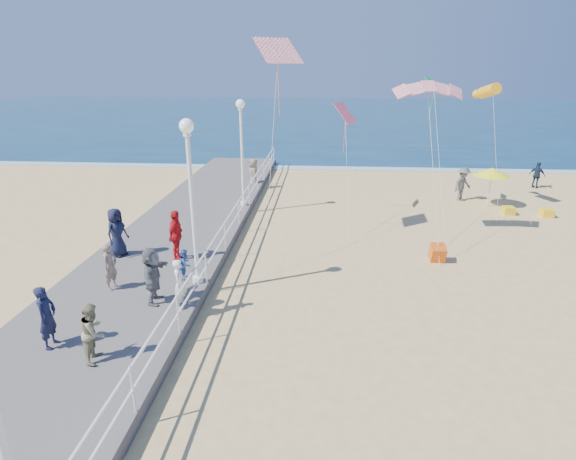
# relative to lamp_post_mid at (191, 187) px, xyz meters

# --- Properties ---
(ground) EXTENTS (160.00, 160.00, 0.00)m
(ground) POSITION_rel_lamp_post_mid_xyz_m (5.35, 0.00, -3.66)
(ground) COLOR #E5C177
(ground) RESTS_ON ground
(ocean) EXTENTS (160.00, 90.00, 0.05)m
(ocean) POSITION_rel_lamp_post_mid_xyz_m (5.35, 65.00, -3.65)
(ocean) COLOR #0C304B
(ocean) RESTS_ON ground
(surf_line) EXTENTS (160.00, 1.20, 0.04)m
(surf_line) POSITION_rel_lamp_post_mid_xyz_m (5.35, 20.50, -3.63)
(surf_line) COLOR white
(surf_line) RESTS_ON ground
(boardwalk) EXTENTS (5.00, 44.00, 0.40)m
(boardwalk) POSITION_rel_lamp_post_mid_xyz_m (-2.15, 0.00, -3.46)
(boardwalk) COLOR slate
(boardwalk) RESTS_ON ground
(railing) EXTENTS (0.05, 42.00, 0.55)m
(railing) POSITION_rel_lamp_post_mid_xyz_m (0.30, 0.00, -2.41)
(railing) COLOR white
(railing) RESTS_ON boardwalk
(lamp_post_mid) EXTENTS (0.44, 0.44, 5.32)m
(lamp_post_mid) POSITION_rel_lamp_post_mid_xyz_m (0.00, 0.00, 0.00)
(lamp_post_mid) COLOR white
(lamp_post_mid) RESTS_ON boardwalk
(lamp_post_far) EXTENTS (0.44, 0.44, 5.32)m
(lamp_post_far) POSITION_rel_lamp_post_mid_xyz_m (0.00, 9.00, 0.00)
(lamp_post_far) COLOR white
(lamp_post_far) RESTS_ON boardwalk
(woman_holding_toddler) EXTENTS (0.39, 0.57, 1.49)m
(woman_holding_toddler) POSITION_rel_lamp_post_mid_xyz_m (-0.05, -1.62, -2.51)
(woman_holding_toddler) COLOR white
(woman_holding_toddler) RESTS_ON boardwalk
(toddler_held) EXTENTS (0.38, 0.47, 0.92)m
(toddler_held) POSITION_rel_lamp_post_mid_xyz_m (0.10, -1.47, -1.95)
(toddler_held) COLOR #2F5CB0
(toddler_held) RESTS_ON boardwalk
(spectator_0) EXTENTS (0.43, 0.63, 1.67)m
(spectator_0) POSITION_rel_lamp_post_mid_xyz_m (-2.74, -3.89, -2.42)
(spectator_0) COLOR #181B35
(spectator_0) RESTS_ON boardwalk
(spectator_1) EXTENTS (0.66, 0.80, 1.51)m
(spectator_1) POSITION_rel_lamp_post_mid_xyz_m (-1.33, -4.32, -2.51)
(spectator_1) COLOR gray
(spectator_1) RESTS_ON boardwalk
(spectator_3) EXTENTS (0.52, 1.13, 1.89)m
(spectator_3) POSITION_rel_lamp_post_mid_xyz_m (-1.25, 1.81, -2.32)
(spectator_3) COLOR red
(spectator_3) RESTS_ON boardwalk
(spectator_4) EXTENTS (0.87, 1.06, 1.86)m
(spectator_4) POSITION_rel_lamp_post_mid_xyz_m (-3.59, 2.01, -2.33)
(spectator_4) COLOR #161B32
(spectator_4) RESTS_ON boardwalk
(spectator_5) EXTENTS (0.62, 1.67, 1.77)m
(spectator_5) POSITION_rel_lamp_post_mid_xyz_m (-0.93, -1.43, -2.37)
(spectator_5) COLOR slate
(spectator_5) RESTS_ON boardwalk
(spectator_6) EXTENTS (0.48, 0.63, 1.54)m
(spectator_6) POSITION_rel_lamp_post_mid_xyz_m (-2.61, -0.67, -2.49)
(spectator_6) COLOR gray
(spectator_6) RESTS_ON boardwalk
(beach_walker_a) EXTENTS (1.42, 1.30, 1.92)m
(beach_walker_a) POSITION_rel_lamp_post_mid_xyz_m (11.98, 12.21, -2.70)
(beach_walker_a) COLOR #55565A
(beach_walker_a) RESTS_ON ground
(beach_walker_b) EXTENTS (0.95, 0.96, 1.63)m
(beach_walker_b) POSITION_rel_lamp_post_mid_xyz_m (17.50, 15.56, -2.85)
(beach_walker_b) COLOR #1A273A
(beach_walker_b) RESTS_ON ground
(beach_walker_c) EXTENTS (0.85, 1.06, 1.89)m
(beach_walker_c) POSITION_rel_lamp_post_mid_xyz_m (-0.21, 13.96, -2.71)
(beach_walker_c) COLOR #84705B
(beach_walker_c) RESTS_ON ground
(box_kite) EXTENTS (0.55, 0.71, 0.74)m
(box_kite) POSITION_rel_lamp_post_mid_xyz_m (8.58, 3.26, -3.36)
(box_kite) COLOR red
(box_kite) RESTS_ON ground
(beach_umbrella) EXTENTS (1.90, 1.90, 2.14)m
(beach_umbrella) POSITION_rel_lamp_post_mid_xyz_m (13.09, 11.13, -1.75)
(beach_umbrella) COLOR white
(beach_umbrella) RESTS_ON ground
(beach_chair_left) EXTENTS (0.55, 0.55, 0.40)m
(beach_chair_left) POSITION_rel_lamp_post_mid_xyz_m (13.69, 9.73, -3.46)
(beach_chair_left) COLOR yellow
(beach_chair_left) RESTS_ON ground
(beach_chair_right) EXTENTS (0.55, 0.55, 0.40)m
(beach_chair_right) POSITION_rel_lamp_post_mid_xyz_m (15.47, 9.45, -3.46)
(beach_chair_right) COLOR yellow
(beach_chair_right) RESTS_ON ground
(kite_parafoil) EXTENTS (2.73, 0.94, 0.65)m
(kite_parafoil) POSITION_rel_lamp_post_mid_xyz_m (8.13, 5.67, 2.78)
(kite_parafoil) COLOR red
(kite_windsock) EXTENTS (0.95, 2.36, 1.01)m
(kite_windsock) POSITION_rel_lamp_post_mid_xyz_m (12.12, 10.58, 2.41)
(kite_windsock) COLOR #FBA615
(kite_diamond_pink) EXTENTS (1.27, 1.51, 0.99)m
(kite_diamond_pink) POSITION_rel_lamp_post_mid_xyz_m (5.08, 9.38, 1.41)
(kite_diamond_pink) COLOR #FA5C77
(kite_diamond_green) EXTENTS (1.16, 1.32, 0.78)m
(kite_diamond_green) POSITION_rel_lamp_post_mid_xyz_m (9.45, 10.70, 2.69)
(kite_diamond_green) COLOR green
(kite_diamond_redwhite) EXTENTS (2.02, 1.94, 0.99)m
(kite_diamond_redwhite) POSITION_rel_lamp_post_mid_xyz_m (2.22, 5.27, 4.10)
(kite_diamond_redwhite) COLOR red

